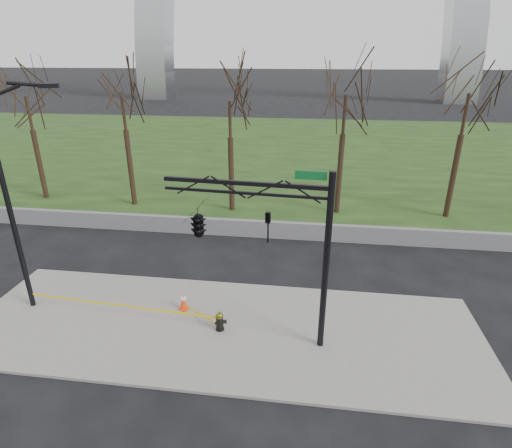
# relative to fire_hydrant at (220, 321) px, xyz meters

# --- Properties ---
(ground) EXTENTS (500.00, 500.00, 0.00)m
(ground) POSITION_rel_fire_hydrant_xyz_m (0.00, 0.14, -0.44)
(ground) COLOR black
(ground) RESTS_ON ground
(sidewalk) EXTENTS (18.00, 6.00, 0.10)m
(sidewalk) POSITION_rel_fire_hydrant_xyz_m (0.00, 0.14, -0.39)
(sidewalk) COLOR slate
(sidewalk) RESTS_ON ground
(grass_strip) EXTENTS (120.00, 40.00, 0.06)m
(grass_strip) POSITION_rel_fire_hydrant_xyz_m (0.00, 30.14, -0.41)
(grass_strip) COLOR black
(grass_strip) RESTS_ON ground
(guardrail) EXTENTS (60.00, 0.30, 0.90)m
(guardrail) POSITION_rel_fire_hydrant_xyz_m (0.00, 8.14, 0.01)
(guardrail) COLOR #59595B
(guardrail) RESTS_ON ground
(tree_row) EXTENTS (61.48, 4.00, 7.67)m
(tree_row) POSITION_rel_fire_hydrant_xyz_m (7.74, 12.14, 3.40)
(tree_row) COLOR black
(tree_row) RESTS_ON ground
(fire_hydrant) EXTENTS (0.46, 0.30, 0.74)m
(fire_hydrant) POSITION_rel_fire_hydrant_xyz_m (0.00, 0.00, 0.00)
(fire_hydrant) COLOR black
(fire_hydrant) RESTS_ON sidewalk
(traffic_cone) EXTENTS (0.45, 0.45, 0.66)m
(traffic_cone) POSITION_rel_fire_hydrant_xyz_m (-1.62, 1.04, -0.01)
(traffic_cone) COLOR #FF380D
(traffic_cone) RESTS_ON sidewalk
(street_light) EXTENTS (2.31, 0.94, 8.21)m
(street_light) POSITION_rel_fire_hydrant_xyz_m (-7.21, 0.60, 4.25)
(street_light) COLOR black
(street_light) RESTS_ON ground
(traffic_signal_mast) EXTENTS (5.09, 2.52, 6.00)m
(traffic_signal_mast) POSITION_rel_fire_hydrant_xyz_m (0.21, -0.10, 3.71)
(traffic_signal_mast) COLOR black
(traffic_signal_mast) RESTS_ON ground
(caution_tape) EXTENTS (7.42, 1.05, 0.39)m
(caution_tape) POSITION_rel_fire_hydrant_xyz_m (-3.12, 0.31, 0.08)
(caution_tape) COLOR yellow
(caution_tape) RESTS_ON ground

